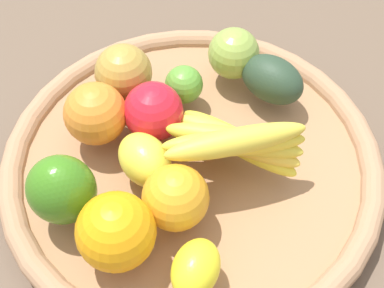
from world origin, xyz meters
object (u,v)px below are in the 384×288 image
at_px(avocado, 272,79).
at_px(lemon_1, 145,160).
at_px(apple_0, 123,72).
at_px(banana_bunch, 235,141).
at_px(apple_1, 153,112).
at_px(lime_0, 184,84).
at_px(orange_2, 176,198).
at_px(lemon_0, 196,268).
at_px(apple_2, 234,53).
at_px(orange_1, 95,114).
at_px(bell_pepper, 62,190).
at_px(orange_0, 116,232).

bearing_deg(avocado, lemon_1, 101.39).
distance_m(apple_0, banana_bunch, 0.17).
relative_size(avocado, apple_1, 1.18).
xyz_separation_m(lemon_1, lime_0, (0.09, -0.09, -0.00)).
relative_size(orange_2, lemon_0, 1.12).
distance_m(lime_0, avocado, 0.11).
relative_size(avocado, apple_2, 1.26).
distance_m(orange_1, apple_0, 0.07).
xyz_separation_m(apple_0, bell_pepper, (-0.13, 0.13, 0.01)).
height_order(lemon_0, orange_0, orange_0).
distance_m(orange_1, apple_1, 0.07).
xyz_separation_m(lemon_1, orange_1, (0.08, 0.03, 0.01)).
distance_m(orange_2, avocado, 0.21).
bearing_deg(apple_2, orange_2, 134.53).
bearing_deg(avocado, lime_0, 64.70).
bearing_deg(orange_0, apple_1, -38.13).
xyz_separation_m(orange_2, avocado, (0.10, -0.19, -0.01)).
xyz_separation_m(apple_1, orange_0, (-0.13, 0.10, 0.01)).
bearing_deg(lime_0, orange_0, 135.59).
distance_m(orange_1, avocado, 0.22).
height_order(orange_2, banana_bunch, banana_bunch).
distance_m(lemon_0, apple_0, 0.27).
height_order(orange_1, orange_0, orange_0).
relative_size(orange_1, avocado, 0.89).
height_order(apple_0, orange_0, orange_0).
xyz_separation_m(lemon_0, avocado, (0.18, -0.20, 0.01)).
height_order(lemon_0, bell_pepper, bell_pepper).
xyz_separation_m(orange_1, apple_1, (-0.03, -0.06, -0.00)).
xyz_separation_m(banana_bunch, orange_0, (-0.04, 0.16, -0.00)).
xyz_separation_m(lemon_1, apple_0, (0.13, -0.03, 0.01)).
bearing_deg(orange_0, lemon_0, -139.16).
distance_m(lime_0, apple_2, 0.08).
bearing_deg(bell_pepper, apple_0, -105.94).
distance_m(bell_pepper, orange_0, 0.08).
xyz_separation_m(bell_pepper, orange_0, (-0.07, -0.03, -0.00)).
distance_m(banana_bunch, apple_2, 0.15).
bearing_deg(lemon_0, apple_1, -13.34).
distance_m(apple_0, apple_1, 0.08).
relative_size(apple_2, orange_0, 0.82).
xyz_separation_m(orange_2, lemon_1, (0.06, 0.01, -0.01)).
distance_m(avocado, apple_1, 0.16).
height_order(lemon_1, apple_0, apple_0).
height_order(orange_1, apple_1, orange_1).
xyz_separation_m(lemon_1, apple_1, (0.05, -0.04, 0.01)).
distance_m(bell_pepper, apple_1, 0.15).
distance_m(orange_2, bell_pepper, 0.12).
relative_size(lemon_0, orange_0, 0.78).
distance_m(orange_1, bell_pepper, 0.11).
relative_size(lemon_1, orange_0, 0.89).
distance_m(apple_0, avocado, 0.19).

